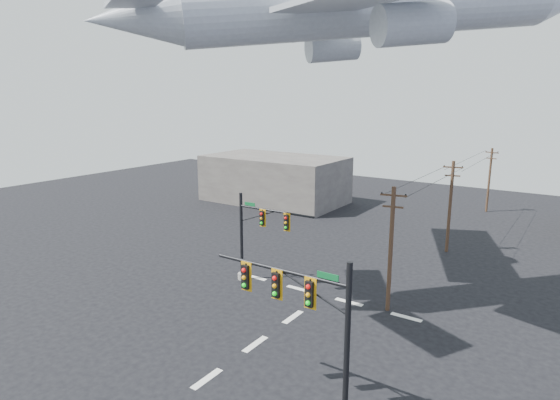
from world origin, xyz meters
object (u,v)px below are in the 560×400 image
Objects in this scene: signal_mast_far at (256,237)px; utility_pole_b at (450,205)px; signal_mast_near at (310,324)px; utility_pole_c at (489,179)px; utility_pole_a at (391,247)px; airliner at (371,7)px.

utility_pole_b is (9.92, 15.44, 0.68)m from signal_mast_far.
utility_pole_b is at bearing 57.28° from signal_mast_far.
signal_mast_near is at bearing -101.35° from utility_pole_b.
utility_pole_a is at bearing -74.03° from utility_pole_c.
signal_mast_near is 0.88× the size of utility_pole_a.
airliner is (7.68, 1.67, 15.34)m from signal_mast_far.
utility_pole_c is 35.20m from airliner.
airliner reaches higher than utility_pole_b.
signal_mast_far is at bearing -135.64° from utility_pole_b.
utility_pole_c is (0.05, 32.29, -0.28)m from utility_pole_a.
airliner reaches higher than utility_pole_c.
utility_pole_b reaches higher than signal_mast_far.
signal_mast_near is at bearing -97.34° from utility_pole_a.
utility_pole_a is at bearing -60.32° from airliner.
utility_pole_a is 14.27m from utility_pole_b.
signal_mast_near is 11.46m from utility_pole_a.
signal_mast_near is 19.26m from airliner.
utility_pole_b is 0.29× the size of airliner.
signal_mast_far is at bearing 144.61° from airliner.
utility_pole_c is at bearing 73.47° from signal_mast_far.
airliner is at bearing 12.24° from signal_mast_far.
signal_mast_near is at bearing -44.01° from signal_mast_far.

